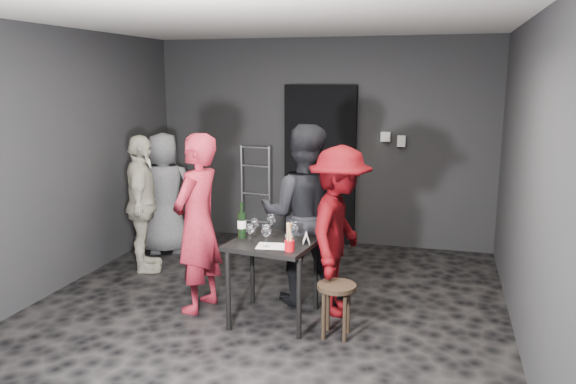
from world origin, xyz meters
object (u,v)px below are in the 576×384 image
(bystander_grey, at_px, (165,192))
(woman_black, at_px, (303,199))
(server_red, at_px, (197,212))
(man_maroon, at_px, (339,226))
(breadstick_cup, at_px, (289,237))
(tasting_table, at_px, (274,251))
(stool, at_px, (337,295))
(bystander_cream, at_px, (142,201))
(wine_bottle, at_px, (242,224))
(hand_truck, at_px, (255,225))

(bystander_grey, bearing_deg, woman_black, 131.80)
(server_red, relative_size, man_maroon, 1.14)
(breadstick_cup, bearing_deg, woman_black, 95.35)
(tasting_table, height_order, stool, tasting_table)
(man_maroon, height_order, bystander_cream, man_maroon)
(stool, relative_size, server_red, 0.25)
(breadstick_cup, bearing_deg, stool, 8.89)
(woman_black, distance_m, bystander_grey, 2.33)
(woman_black, distance_m, wine_bottle, 0.69)
(stool, xyz_separation_m, wine_bottle, (-0.93, 0.21, 0.51))
(stool, distance_m, server_red, 1.52)
(tasting_table, xyz_separation_m, bystander_cream, (-1.83, 0.88, 0.17))
(man_maroon, relative_size, breadstick_cup, 6.37)
(woman_black, xyz_separation_m, breadstick_cup, (0.07, -0.77, -0.16))
(server_red, bearing_deg, breadstick_cup, 80.75)
(wine_bottle, bearing_deg, hand_truck, 106.34)
(man_maroon, xyz_separation_m, breadstick_cup, (-0.32, -0.58, 0.03))
(woman_black, relative_size, man_maroon, 1.23)
(bystander_grey, bearing_deg, server_red, 106.00)
(bystander_cream, distance_m, breadstick_cup, 2.34)
(bystander_cream, distance_m, wine_bottle, 1.75)
(stool, relative_size, wine_bottle, 1.43)
(hand_truck, bearing_deg, stool, -51.04)
(server_red, bearing_deg, tasting_table, 94.12)
(tasting_table, relative_size, woman_black, 0.36)
(tasting_table, bearing_deg, stool, -17.19)
(server_red, height_order, bystander_grey, server_red)
(hand_truck, relative_size, breadstick_cup, 4.94)
(man_maroon, relative_size, wine_bottle, 5.10)
(stool, height_order, bystander_cream, bystander_cream)
(bystander_grey, xyz_separation_m, breadstick_cup, (2.13, -1.83, 0.09))
(hand_truck, bearing_deg, tasting_table, -60.55)
(bystander_grey, bearing_deg, hand_truck, -161.92)
(tasting_table, xyz_separation_m, stool, (0.62, -0.19, -0.28))
(server_red, bearing_deg, hand_truck, -166.47)
(stool, xyz_separation_m, bystander_grey, (-2.53, 1.76, 0.41))
(wine_bottle, bearing_deg, breadstick_cup, -27.61)
(wine_bottle, bearing_deg, stool, -12.97)
(bystander_cream, xyz_separation_m, breadstick_cup, (2.05, -1.14, 0.05))
(stool, bearing_deg, woman_black, 123.66)
(stool, height_order, woman_black, woman_black)
(woman_black, xyz_separation_m, wine_bottle, (-0.45, -0.49, -0.16))
(woman_black, bearing_deg, wine_bottle, 38.99)
(woman_black, height_order, man_maroon, woman_black)
(server_red, xyz_separation_m, woman_black, (0.91, 0.46, 0.08))
(tasting_table, height_order, breadstick_cup, breadstick_cup)
(stool, xyz_separation_m, breadstick_cup, (-0.40, -0.06, 0.50))
(man_maroon, height_order, bystander_grey, man_maroon)
(server_red, xyz_separation_m, wine_bottle, (0.45, -0.03, -0.08))
(hand_truck, relative_size, bystander_grey, 0.83)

